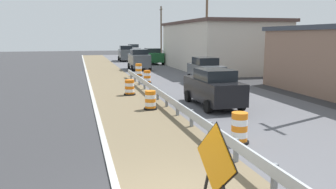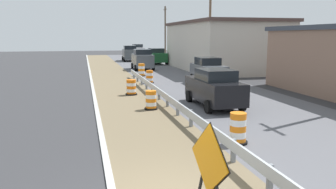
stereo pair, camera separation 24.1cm
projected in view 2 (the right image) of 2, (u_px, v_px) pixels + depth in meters
guardrail_median at (248, 157)px, 8.97m from camera, size 0.18×44.96×0.71m
warning_sign_diamond at (209, 163)px, 7.12m from camera, size 0.27×1.60×1.94m
traffic_barrel_nearest at (238, 130)px, 11.71m from camera, size 0.70×0.70×1.08m
traffic_barrel_close at (151, 101)px, 17.15m from camera, size 0.67×0.67×0.95m
traffic_barrel_mid at (131, 88)px, 21.39m from camera, size 0.73×0.73×0.96m
traffic_barrel_far at (150, 77)px, 26.65m from camera, size 0.67×0.67×1.01m
traffic_barrel_farther at (141, 70)px, 31.35m from camera, size 0.72×0.72×1.15m
car_lead_near_lane at (142, 59)px, 37.36m from camera, size 2.15×4.06×2.22m
car_trailing_near_lane at (208, 71)px, 26.35m from camera, size 2.00×4.22×2.02m
car_lead_far_lane at (130, 53)px, 50.08m from camera, size 2.22×4.40×2.26m
car_mid_far_lane at (156, 56)px, 44.88m from camera, size 2.24×4.43×2.05m
car_trailing_far_lane at (214, 88)px, 17.81m from camera, size 2.03×4.52×1.97m
car_distant_a at (138, 50)px, 61.28m from camera, size 2.04×4.76×2.18m
roadside_shop_far at (222, 45)px, 37.47m from camera, size 8.91×16.07×5.20m
utility_pole_mid at (210, 25)px, 35.13m from camera, size 0.24×1.80×9.15m
utility_pole_far at (165, 32)px, 54.43m from camera, size 0.24×1.80×8.25m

